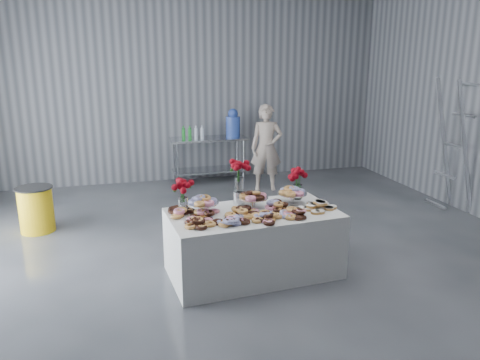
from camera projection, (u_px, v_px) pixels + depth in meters
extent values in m
plane|color=#35373C|center=(251.00, 273.00, 5.48)|extent=(9.00, 9.00, 0.00)
cube|color=gray|center=(186.00, 80.00, 9.15)|extent=(8.00, 0.04, 4.00)
cube|color=silver|center=(253.00, 243.00, 5.39)|extent=(1.97, 1.14, 0.75)
cube|color=silver|center=(208.00, 139.00, 9.15)|extent=(1.50, 0.60, 0.04)
cube|color=silver|center=(209.00, 170.00, 9.32)|extent=(1.40, 0.55, 0.03)
cylinder|color=silver|center=(178.00, 166.00, 8.87)|extent=(0.04, 0.04, 0.86)
cylinder|color=silver|center=(244.00, 162.00, 9.20)|extent=(0.04, 0.04, 0.86)
cylinder|color=silver|center=(174.00, 160.00, 9.34)|extent=(0.04, 0.04, 0.86)
cylinder|color=silver|center=(237.00, 157.00, 9.67)|extent=(0.04, 0.04, 0.86)
cylinder|color=silver|center=(203.00, 208.00, 5.23)|extent=(0.06, 0.06, 0.12)
cylinder|color=silver|center=(203.00, 203.00, 5.21)|extent=(0.36, 0.36, 0.01)
cylinder|color=silver|center=(253.00, 203.00, 5.43)|extent=(0.06, 0.06, 0.12)
cylinder|color=silver|center=(253.00, 198.00, 5.41)|extent=(0.36, 0.36, 0.01)
cylinder|color=silver|center=(292.00, 199.00, 5.59)|extent=(0.06, 0.06, 0.12)
cylinder|color=silver|center=(292.00, 193.00, 5.57)|extent=(0.36, 0.36, 0.01)
cylinder|color=white|center=(183.00, 205.00, 5.25)|extent=(0.11, 0.11, 0.18)
cylinder|color=#1E5919|center=(183.00, 194.00, 5.22)|extent=(0.04, 0.04, 0.18)
cylinder|color=white|center=(298.00, 192.00, 5.77)|extent=(0.11, 0.11, 0.18)
cylinder|color=#1E5919|center=(298.00, 181.00, 5.73)|extent=(0.04, 0.04, 0.18)
cylinder|color=silver|center=(239.00, 198.00, 5.57)|extent=(0.14, 0.14, 0.15)
cylinder|color=white|center=(239.00, 184.00, 5.53)|extent=(0.11, 0.11, 0.18)
cylinder|color=#1E5919|center=(239.00, 174.00, 5.50)|extent=(0.04, 0.04, 0.18)
cylinder|color=blue|center=(233.00, 127.00, 9.22)|extent=(0.28, 0.28, 0.40)
sphere|color=blue|center=(233.00, 114.00, 9.16)|extent=(0.20, 0.20, 0.20)
imported|color=#CC8C93|center=(266.00, 148.00, 8.68)|extent=(0.66, 0.51, 1.60)
cylinder|color=yellow|center=(36.00, 210.00, 6.70)|extent=(0.48, 0.48, 0.64)
cylinder|color=black|center=(34.00, 188.00, 6.61)|extent=(0.51, 0.51, 0.02)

